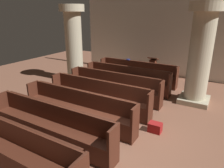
{
  "coord_description": "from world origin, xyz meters",
  "views": [
    {
      "loc": [
        2.41,
        -4.28,
        3.1
      ],
      "look_at": [
        -0.94,
        1.52,
        0.75
      ],
      "focal_mm": 32.84,
      "sensor_mm": 36.0,
      "label": 1
    }
  ],
  "objects": [
    {
      "name": "lectern",
      "position": [
        -0.7,
        5.08,
        0.45
      ],
      "size": [
        0.48,
        0.45,
        1.08
      ],
      "color": "#492215",
      "rests_on": "ground"
    },
    {
      "name": "pillar_far_side",
      "position": [
        -3.8,
        3.0,
        1.79
      ],
      "size": [
        1.09,
        1.09,
        3.43
      ],
      "color": "tan",
      "rests_on": "ground"
    },
    {
      "name": "pew_row_0",
      "position": [
        -1.14,
        4.18,
        0.52
      ],
      "size": [
        3.69,
        0.47,
        0.97
      ],
      "color": "#4C2316",
      "rests_on": "ground"
    },
    {
      "name": "pew_row_6",
      "position": [
        -1.14,
        -2.27,
        0.52
      ],
      "size": [
        3.69,
        0.46,
        0.97
      ],
      "color": "#4C2316",
      "rests_on": "ground"
    },
    {
      "name": "pillar_aisle_side",
      "position": [
        1.57,
        3.16,
        1.79
      ],
      "size": [
        1.09,
        1.09,
        3.43
      ],
      "color": "tan",
      "rests_on": "ground"
    },
    {
      "name": "hymn_book",
      "position": [
        -1.69,
        4.37,
        0.99
      ],
      "size": [
        0.15,
        0.19,
        0.04
      ],
      "primitive_type": "cube",
      "color": "navy",
      "rests_on": "pew_row_0"
    },
    {
      "name": "pew_row_3",
      "position": [
        -1.14,
        0.95,
        0.52
      ],
      "size": [
        3.69,
        0.47,
        0.97
      ],
      "color": "#4C2316",
      "rests_on": "ground"
    },
    {
      "name": "kneeler_box_red",
      "position": [
        0.99,
        0.53,
        0.13
      ],
      "size": [
        0.35,
        0.26,
        0.26
      ],
      "primitive_type": "cube",
      "color": "maroon",
      "rests_on": "ground"
    },
    {
      "name": "pew_row_4",
      "position": [
        -1.14,
        -0.12,
        0.52
      ],
      "size": [
        3.69,
        0.46,
        0.97
      ],
      "color": "#4C2316",
      "rests_on": "ground"
    },
    {
      "name": "pew_row_2",
      "position": [
        -1.14,
        2.03,
        0.52
      ],
      "size": [
        3.69,
        0.46,
        0.97
      ],
      "color": "#4C2316",
      "rests_on": "ground"
    },
    {
      "name": "pew_row_1",
      "position": [
        -1.14,
        3.11,
        0.52
      ],
      "size": [
        3.69,
        0.46,
        0.97
      ],
      "color": "#4C2316",
      "rests_on": "ground"
    },
    {
      "name": "ground_plane",
      "position": [
        0.0,
        0.0,
        0.0
      ],
      "size": [
        19.2,
        19.2,
        0.0
      ],
      "primitive_type": "plane",
      "color": "brown"
    },
    {
      "name": "pew_row_5",
      "position": [
        -1.14,
        -1.2,
        0.52
      ],
      "size": [
        3.69,
        0.47,
        0.97
      ],
      "color": "#4C2316",
      "rests_on": "ground"
    },
    {
      "name": "back_wall",
      "position": [
        0.0,
        6.08,
        2.25
      ],
      "size": [
        10.0,
        0.16,
        4.5
      ],
      "primitive_type": "cube",
      "color": "silver",
      "rests_on": "ground"
    }
  ]
}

